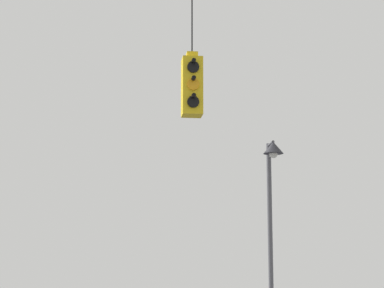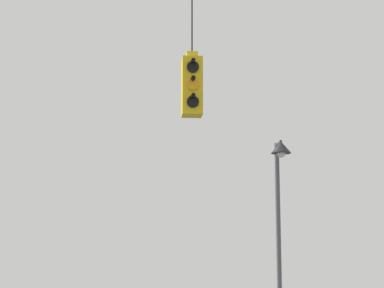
% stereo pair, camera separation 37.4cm
% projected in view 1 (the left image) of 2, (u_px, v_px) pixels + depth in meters
% --- Properties ---
extents(traffic_light_near_left_pole, '(0.34, 0.46, 2.18)m').
position_uv_depth(traffic_light_near_left_pole, '(192.00, 86.00, 12.57)').
color(traffic_light_near_left_pole, yellow).
extents(street_lamp, '(0.50, 0.86, 5.47)m').
position_uv_depth(street_lamp, '(272.00, 197.00, 18.52)').
color(street_lamp, '#515156').
rests_on(street_lamp, ground_plane).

